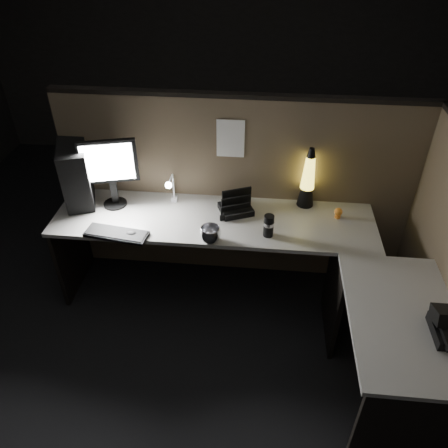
# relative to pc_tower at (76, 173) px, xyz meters

# --- Properties ---
(floor) EXTENTS (6.00, 6.00, 0.00)m
(floor) POSITION_rel_pc_tower_xyz_m (1.18, -0.75, -0.95)
(floor) COLOR black
(floor) RESTS_ON ground
(room_shell) EXTENTS (6.00, 6.00, 6.00)m
(room_shell) POSITION_rel_pc_tower_xyz_m (1.18, -0.75, 0.67)
(room_shell) COLOR silver
(room_shell) RESTS_ON ground
(partition_back) EXTENTS (2.66, 0.06, 1.50)m
(partition_back) POSITION_rel_pc_tower_xyz_m (1.18, 0.18, -0.20)
(partition_back) COLOR brown
(partition_back) RESTS_ON ground
(desk) EXTENTS (2.60, 1.60, 0.73)m
(desk) POSITION_rel_pc_tower_xyz_m (1.36, -0.50, -0.37)
(desk) COLOR #AEABA4
(desk) RESTS_ON ground
(pc_tower) EXTENTS (0.33, 0.47, 0.45)m
(pc_tower) POSITION_rel_pc_tower_xyz_m (0.00, 0.00, 0.00)
(pc_tower) COLOR black
(pc_tower) RESTS_ON desk
(monitor) EXTENTS (0.40, 0.17, 0.52)m
(monitor) POSITION_rel_pc_tower_xyz_m (0.28, -0.04, 0.09)
(monitor) COLOR black
(monitor) RESTS_ON desk
(keyboard) EXTENTS (0.45, 0.20, 0.02)m
(keyboard) POSITION_rel_pc_tower_xyz_m (0.40, -0.41, -0.21)
(keyboard) COLOR black
(keyboard) RESTS_ON desk
(mouse) EXTENTS (0.09, 0.06, 0.03)m
(mouse) POSITION_rel_pc_tower_xyz_m (0.50, -0.41, -0.21)
(mouse) COLOR black
(mouse) RESTS_ON desk
(clip_lamp) EXTENTS (0.05, 0.19, 0.25)m
(clip_lamp) POSITION_rel_pc_tower_xyz_m (0.71, -0.03, -0.08)
(clip_lamp) COLOR silver
(clip_lamp) RESTS_ON desk
(organizer) EXTENTS (0.28, 0.27, 0.17)m
(organizer) POSITION_rel_pc_tower_xyz_m (1.18, -0.05, -0.18)
(organizer) COLOR black
(organizer) RESTS_ON desk
(lava_lamp) EXTENTS (0.12, 0.12, 0.46)m
(lava_lamp) POSITION_rel_pc_tower_xyz_m (1.69, 0.09, -0.03)
(lava_lamp) COLOR black
(lava_lamp) RESTS_ON desk
(travel_mug) EXTENTS (0.07, 0.07, 0.16)m
(travel_mug) POSITION_rel_pc_tower_xyz_m (1.42, -0.31, -0.14)
(travel_mug) COLOR black
(travel_mug) RESTS_ON desk
(steel_mug) EXTENTS (0.18, 0.18, 0.11)m
(steel_mug) POSITION_rel_pc_tower_xyz_m (1.04, -0.41, -0.17)
(steel_mug) COLOR silver
(steel_mug) RESTS_ON desk
(figurine) EXTENTS (0.06, 0.06, 0.06)m
(figurine) POSITION_rel_pc_tower_xyz_m (1.91, -0.06, -0.17)
(figurine) COLOR orange
(figurine) RESTS_ON desk
(pinned_paper) EXTENTS (0.20, 0.00, 0.28)m
(pinned_paper) POSITION_rel_pc_tower_xyz_m (1.12, 0.14, 0.26)
(pinned_paper) COLOR white
(pinned_paper) RESTS_ON partition_back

